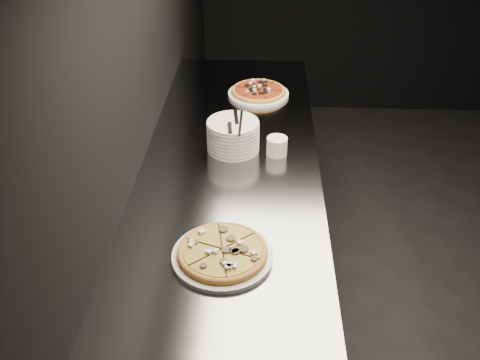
{
  "coord_description": "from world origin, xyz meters",
  "views": [
    {
      "loc": [
        -2.0,
        -1.84,
        2.11
      ],
      "look_at": [
        -2.08,
        -0.16,
        0.98
      ],
      "focal_mm": 40.0,
      "sensor_mm": 36.0,
      "label": 1
    }
  ],
  "objects_px": {
    "counter": "(231,254)",
    "ramekin": "(277,145)",
    "plate_stack": "(233,135)",
    "cutlery": "(235,123)",
    "pizza_mushroom": "(223,253)",
    "pizza_tomato": "(258,92)"
  },
  "relations": [
    {
      "from": "counter",
      "to": "ramekin",
      "type": "bearing_deg",
      "value": 35.28
    },
    {
      "from": "cutlery",
      "to": "ramekin",
      "type": "distance_m",
      "value": 0.2
    },
    {
      "from": "pizza_mushroom",
      "to": "cutlery",
      "type": "relative_size",
      "value": 1.59
    },
    {
      "from": "counter",
      "to": "plate_stack",
      "type": "relative_size",
      "value": 10.97
    },
    {
      "from": "counter",
      "to": "pizza_tomato",
      "type": "xyz_separation_m",
      "value": [
        0.11,
        0.73,
        0.48
      ]
    },
    {
      "from": "counter",
      "to": "ramekin",
      "type": "distance_m",
      "value": 0.55
    },
    {
      "from": "pizza_tomato",
      "to": "pizza_mushroom",
      "type": "bearing_deg",
      "value": -94.31
    },
    {
      "from": "counter",
      "to": "plate_stack",
      "type": "distance_m",
      "value": 0.55
    },
    {
      "from": "cutlery",
      "to": "plate_stack",
      "type": "bearing_deg",
      "value": 111.78
    },
    {
      "from": "counter",
      "to": "cutlery",
      "type": "xyz_separation_m",
      "value": [
        0.01,
        0.15,
        0.6
      ]
    },
    {
      "from": "plate_stack",
      "to": "cutlery",
      "type": "height_order",
      "value": "cutlery"
    },
    {
      "from": "cutlery",
      "to": "ramekin",
      "type": "bearing_deg",
      "value": -10.81
    },
    {
      "from": "plate_stack",
      "to": "ramekin",
      "type": "height_order",
      "value": "plate_stack"
    },
    {
      "from": "pizza_tomato",
      "to": "ramekin",
      "type": "xyz_separation_m",
      "value": [
        0.09,
        -0.59,
        0.02
      ]
    },
    {
      "from": "pizza_tomato",
      "to": "plate_stack",
      "type": "distance_m",
      "value": 0.57
    },
    {
      "from": "pizza_mushroom",
      "to": "pizza_tomato",
      "type": "height_order",
      "value": "pizza_mushroom"
    },
    {
      "from": "pizza_mushroom",
      "to": "plate_stack",
      "type": "distance_m",
      "value": 0.7
    },
    {
      "from": "pizza_tomato",
      "to": "cutlery",
      "type": "relative_size",
      "value": 1.37
    },
    {
      "from": "plate_stack",
      "to": "ramekin",
      "type": "relative_size",
      "value": 2.52
    },
    {
      "from": "cutlery",
      "to": "pizza_tomato",
      "type": "bearing_deg",
      "value": 75.09
    },
    {
      "from": "pizza_mushroom",
      "to": "pizza_tomato",
      "type": "relative_size",
      "value": 1.16
    },
    {
      "from": "cutlery",
      "to": "ramekin",
      "type": "xyz_separation_m",
      "value": [
        0.18,
        -0.02,
        -0.1
      ]
    }
  ]
}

